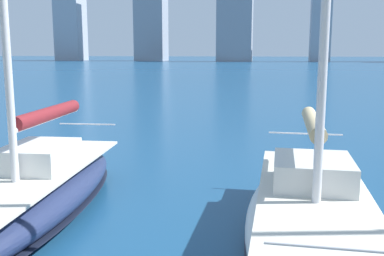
% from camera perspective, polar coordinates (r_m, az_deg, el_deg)
% --- Properties ---
extents(city_skyline, '(161.35, 18.58, 48.94)m').
position_cam_1_polar(city_skyline, '(165.41, 6.12, 15.70)').
color(city_skyline, '#9EA3AD').
rests_on(city_skyline, ground).
extents(sailboat_tan, '(2.67, 7.94, 12.17)m').
position_cam_1_polar(sailboat_tan, '(9.13, 15.08, -10.22)').
color(sailboat_tan, white).
rests_on(sailboat_tan, ground).
extents(sailboat_maroon, '(2.85, 8.53, 10.33)m').
position_cam_1_polar(sailboat_maroon, '(10.69, -19.67, -7.59)').
color(sailboat_maroon, navy).
rests_on(sailboat_maroon, ground).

